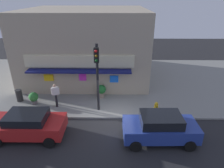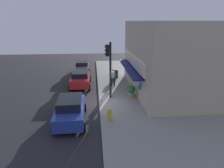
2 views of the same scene
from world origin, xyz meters
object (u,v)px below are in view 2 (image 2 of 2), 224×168
object	(u,v)px
potted_plant_by_doorway	(113,76)
parked_car_blue	(70,110)
fire_hydrant	(110,114)
parked_car_grey	(82,67)
potted_plant_by_window	(131,90)
parked_car_red	(80,78)
trash_can	(116,74)
pedestrian	(113,77)
traffic_light	(109,63)

from	to	relation	value
potted_plant_by_doorway	parked_car_blue	bearing A→B (deg)	-23.47
fire_hydrant	parked_car_grey	xyz separation A→B (m)	(-13.58, -2.58, 0.26)
parked_car_blue	parked_car_grey	world-z (taller)	parked_car_blue
parked_car_grey	fire_hydrant	bearing A→B (deg)	10.76
potted_plant_by_doorway	potted_plant_by_window	world-z (taller)	potted_plant_by_window
parked_car_red	potted_plant_by_doorway	bearing A→B (deg)	106.45
fire_hydrant	trash_can	distance (m)	10.48
trash_can	potted_plant_by_window	distance (m)	6.42
potted_plant_by_doorway	parked_car_grey	xyz separation A→B (m)	(-4.54, -3.72, 0.14)
fire_hydrant	pedestrian	world-z (taller)	pedestrian
parked_car_red	parked_car_blue	bearing A→B (deg)	-1.57
trash_can	parked_car_red	size ratio (longest dim) A/B	0.22
potted_plant_by_doorway	parked_car_blue	world-z (taller)	parked_car_blue
trash_can	parked_car_blue	xyz separation A→B (m)	(10.06, -4.25, 0.26)
traffic_light	trash_can	bearing A→B (deg)	168.26
fire_hydrant	potted_plant_by_doorway	world-z (taller)	potted_plant_by_doorway
trash_can	parked_car_grey	distance (m)	5.28
potted_plant_by_doorway	parked_car_red	bearing A→B (deg)	-73.55
potted_plant_by_window	parked_car_blue	bearing A→B (deg)	-53.12
fire_hydrant	parked_car_grey	bearing A→B (deg)	-169.24
pedestrian	potted_plant_by_doorway	distance (m)	1.85
trash_can	potted_plant_by_doorway	distance (m)	1.39
potted_plant_by_doorway	potted_plant_by_window	distance (m)	5.19
parked_car_blue	parked_car_red	bearing A→B (deg)	178.43
fire_hydrant	parked_car_grey	size ratio (longest dim) A/B	0.21
pedestrian	potted_plant_by_window	xyz separation A→B (m)	(3.29, 1.32, -0.33)
parked_car_blue	parked_car_red	world-z (taller)	parked_car_blue
parked_car_grey	potted_plant_by_doorway	bearing A→B (deg)	39.39
parked_car_blue	parked_car_red	size ratio (longest dim) A/B	1.01
potted_plant_by_window	parked_car_red	xyz separation A→B (m)	(-4.02, -4.68, 0.05)
potted_plant_by_window	parked_car_grey	bearing A→B (deg)	-153.38
parked_car_grey	potted_plant_by_window	bearing A→B (deg)	26.62
potted_plant_by_doorway	potted_plant_by_window	xyz separation A→B (m)	(5.08, 1.09, 0.12)
pedestrian	potted_plant_by_window	bearing A→B (deg)	21.79
traffic_light	parked_car_red	distance (m)	5.34
potted_plant_by_window	potted_plant_by_doorway	bearing A→B (deg)	-167.86
potted_plant_by_doorway	potted_plant_by_window	size ratio (longest dim) A/B	0.87
potted_plant_by_doorway	parked_car_blue	size ratio (longest dim) A/B	0.22
traffic_light	parked_car_red	bearing A→B (deg)	-145.07
fire_hydrant	parked_car_blue	distance (m)	2.69
potted_plant_by_window	traffic_light	bearing A→B (deg)	-93.10
pedestrian	parked_car_red	xyz separation A→B (m)	(-0.73, -3.36, -0.29)
trash_can	potted_plant_by_doorway	size ratio (longest dim) A/B	0.99
traffic_light	parked_car_grey	distance (m)	10.22
potted_plant_by_doorway	parked_car_grey	bearing A→B (deg)	-140.61
potted_plant_by_doorway	parked_car_grey	distance (m)	5.87
fire_hydrant	potted_plant_by_doorway	size ratio (longest dim) A/B	0.90
pedestrian	potted_plant_by_doorway	bearing A→B (deg)	172.87
potted_plant_by_window	parked_car_grey	xyz separation A→B (m)	(-9.61, -4.82, 0.02)
parked_car_blue	parked_car_grey	distance (m)	13.28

